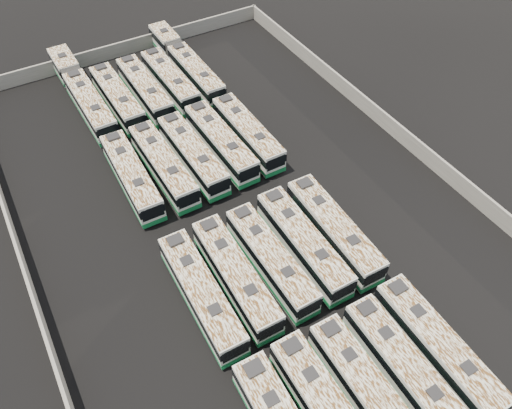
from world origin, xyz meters
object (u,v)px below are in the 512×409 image
(bus_front_right, at_px, (405,370))
(bus_midfront_right, at_px, (303,243))
(bus_front_center, at_px, (368,393))
(bus_back_center, at_px, (145,90))
(bus_front_far_right, at_px, (437,347))
(bus_midfront_far_left, at_px, (202,294))
(bus_back_far_left, at_px, (82,92))
(bus_back_far_right, at_px, (186,62))
(bus_midfront_far_right, at_px, (334,230))
(bus_midback_right, at_px, (221,142))
(bus_midback_center, at_px, (193,155))
(bus_midback_far_right, at_px, (248,133))
(bus_midback_far_left, at_px, (132,176))
(bus_midfront_center, at_px, (271,260))
(bus_midfront_left, at_px, (236,276))
(bus_back_left, at_px, (118,98))
(bus_back_right, at_px, (170,81))
(bus_midback_left, at_px, (164,165))

(bus_front_right, relative_size, bus_midfront_right, 0.98)
(bus_front_center, xyz_separation_m, bus_back_center, (0.02, 46.70, 0.06))
(bus_front_far_right, distance_m, bus_midfront_far_left, 20.63)
(bus_back_far_left, height_order, bus_back_far_right, bus_back_far_left)
(bus_midfront_far_right, bearing_deg, bus_midback_right, 103.01)
(bus_midback_right, bearing_deg, bus_midback_center, -177.37)
(bus_midfront_far_right, distance_m, bus_midback_far_right, 17.45)
(bus_midback_far_left, height_order, bus_back_far_left, bus_back_far_left)
(bus_back_center, height_order, bus_back_far_right, bus_back_center)
(bus_midback_far_left, xyz_separation_m, bus_midback_center, (7.37, -0.18, 0.01))
(bus_midfront_center, relative_size, bus_back_far_right, 0.65)
(bus_midfront_left, relative_size, bus_midback_right, 0.99)
(bus_back_left, distance_m, bus_back_center, 3.75)
(bus_midfront_right, height_order, bus_back_center, bus_midfront_right)
(bus_midback_right, relative_size, bus_back_right, 1.02)
(bus_midfront_far_right, xyz_separation_m, bus_midback_left, (-10.99, 17.31, -0.02))
(bus_midfront_far_left, xyz_separation_m, bus_back_far_left, (-0.03, 35.83, -0.01))
(bus_front_far_right, relative_size, bus_midback_left, 0.99)
(bus_midfront_center, bearing_deg, bus_front_far_right, -63.81)
(bus_midfront_left, distance_m, bus_midback_right, 18.98)
(bus_midback_right, bearing_deg, bus_midfront_right, -91.01)
(bus_front_right, bearing_deg, bus_midback_far_left, 109.85)
(bus_front_center, distance_m, bus_midback_left, 32.17)
(bus_midfront_far_left, distance_m, bus_midback_center, 18.84)
(bus_midfront_center, xyz_separation_m, bus_back_far_left, (-7.41, 35.72, 0.05))
(bus_back_right, bearing_deg, bus_back_far_left, 161.48)
(bus_midback_far_left, height_order, bus_midback_center, bus_midback_center)
(bus_front_center, distance_m, bus_midfront_far_left, 16.34)
(bus_front_right, xyz_separation_m, bus_midback_far_left, (-11.06, 32.17, 0.01))
(bus_midfront_far_right, bearing_deg, bus_midfront_left, -179.09)
(bus_front_center, bearing_deg, bus_back_left, 95.32)
(bus_midback_far_left, height_order, bus_midback_right, bus_midback_right)
(bus_midback_left, height_order, bus_back_right, bus_midback_left)
(bus_midfront_right, relative_size, bus_back_center, 1.00)
(bus_front_center, relative_size, bus_back_right, 0.98)
(bus_midfront_right, bearing_deg, bus_midback_far_left, 123.28)
(bus_front_center, xyz_separation_m, bus_midfront_left, (-3.72, 14.76, 0.05))
(bus_midfront_right, xyz_separation_m, bus_back_far_left, (-11.17, 35.65, -0.01))
(bus_back_center, height_order, bus_back_right, bus_back_center)
(bus_back_far_right, bearing_deg, bus_front_right, -94.53)
(bus_midback_far_right, bearing_deg, bus_midback_right, 178.54)
(bus_midback_right, relative_size, bus_back_far_right, 0.67)
(bus_midfront_far_left, xyz_separation_m, bus_midback_center, (7.35, 17.34, -0.02))
(bus_midfront_far_right, xyz_separation_m, bus_back_center, (-7.36, 32.04, -0.02))
(bus_front_center, relative_size, bus_midfront_far_left, 0.97)
(bus_midfront_center, distance_m, bus_midback_far_right, 18.89)
(bus_midback_center, bearing_deg, bus_midback_left, 178.61)
(bus_midfront_far_left, bearing_deg, bus_midfront_center, 1.74)
(bus_midfront_left, xyz_separation_m, bus_back_far_right, (11.19, 35.35, -0.06))
(bus_midfront_far_right, xyz_separation_m, bus_back_far_right, (0.09, 35.45, -0.09))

